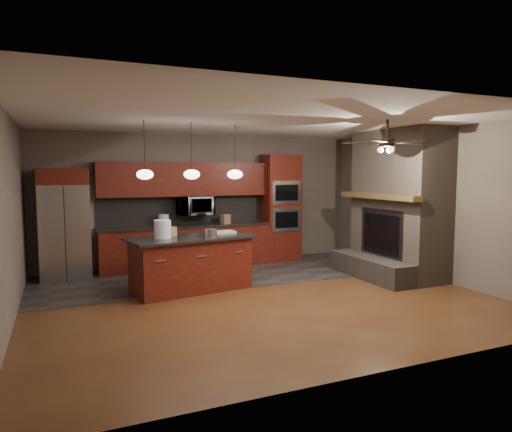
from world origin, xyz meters
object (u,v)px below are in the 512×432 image
refrigerator (65,224)px  paint_tray (224,232)px  microwave (195,205)px  cardboard_box (168,232)px  white_bucket (162,229)px  counter_bucket (164,220)px  kitchen_island (191,263)px  counter_box (226,219)px  oven_tower (280,208)px  paint_can (211,233)px

refrigerator → paint_tray: size_ratio=5.54×
microwave → cardboard_box: (-0.95, -1.71, -0.30)m
microwave → white_bucket: size_ratio=2.46×
counter_bucket → kitchen_island: bearing=-87.8°
microwave → refrigerator: bearing=-177.1°
cardboard_box → counter_bucket: (0.27, 1.66, 0.02)m
counter_box → refrigerator: bearing=161.1°
cardboard_box → counter_box: (1.60, 1.61, 0.00)m
paint_tray → counter_bucket: counter_bucket is taller
oven_tower → paint_can: size_ratio=11.87×
oven_tower → paint_tray: bearing=-139.7°
oven_tower → white_bucket: oven_tower is taller
counter_bucket → white_bucket: bearing=-102.4°
counter_box → paint_tray: bearing=-130.0°
counter_box → cardboard_box: bearing=-154.3°
kitchen_island → counter_box: counter_box is taller
cardboard_box → refrigerator: bearing=104.2°
cardboard_box → counter_bucket: counter_bucket is taller
refrigerator → kitchen_island: bearing=-42.2°
microwave → paint_tray: (0.04, -1.70, -0.36)m
counter_bucket → paint_can: bearing=-80.1°
paint_tray → oven_tower: bearing=35.9°
counter_box → white_bucket: bearing=-153.5°
paint_can → counter_box: 2.22m
oven_tower → paint_tray: size_ratio=6.38×
oven_tower → counter_box: oven_tower is taller
paint_can → counter_bucket: bearing=99.9°
oven_tower → counter_box: bearing=-178.2°
white_bucket → counter_bucket: white_bucket is taller
microwave → counter_box: 0.72m
kitchen_island → paint_can: 0.63m
refrigerator → cardboard_box: refrigerator is taller
refrigerator → cardboard_box: size_ratio=8.54×
paint_can → counter_bucket: size_ratio=0.84×
white_bucket → counter_box: bearing=46.0°
paint_tray → refrigerator: bearing=144.4°
oven_tower → paint_can: bearing=-138.4°
refrigerator → counter_box: (3.19, 0.03, -0.04)m
refrigerator → paint_tray: 3.03m
paint_tray → white_bucket: bearing=-174.9°
paint_tray → counter_bucket: bearing=109.3°
cardboard_box → counter_box: counter_box is taller
cardboard_box → counter_box: 2.27m
microwave → white_bucket: 2.19m
refrigerator → kitchen_island: 2.68m
microwave → kitchen_island: 2.15m
cardboard_box → counter_bucket: 1.68m
kitchen_island → oven_tower: bearing=25.9°
refrigerator → paint_tray: bearing=-31.2°
kitchen_island → counter_bucket: bearing=82.9°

